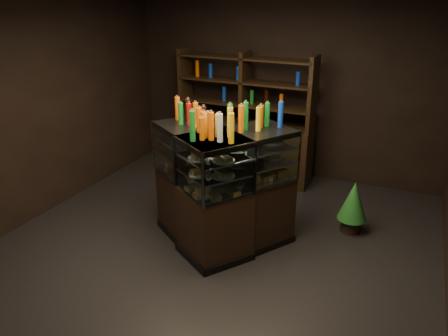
% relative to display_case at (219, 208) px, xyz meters
% --- Properties ---
extents(ground, '(5.00, 5.00, 0.00)m').
position_rel_display_case_xyz_m(ground, '(-0.03, 0.02, -0.48)').
color(ground, black).
rests_on(ground, ground).
extents(room_shell, '(5.02, 5.02, 3.01)m').
position_rel_display_case_xyz_m(room_shell, '(-0.03, 0.02, 1.47)').
color(room_shell, black).
rests_on(room_shell, ground).
extents(display_case, '(1.75, 1.45, 1.42)m').
position_rel_display_case_xyz_m(display_case, '(0.00, 0.00, 0.00)').
color(display_case, black).
rests_on(display_case, ground).
extents(food_display, '(1.35, 1.10, 0.44)m').
position_rel_display_case_xyz_m(food_display, '(0.00, -0.01, 0.58)').
color(food_display, '#C79547').
rests_on(food_display, display_case).
extents(bottles_top, '(1.18, 0.96, 0.30)m').
position_rel_display_case_xyz_m(bottles_top, '(-0.00, 0.00, 1.07)').
color(bottles_top, '#B20C0A').
rests_on(bottles_top, display_case).
extents(potted_conifer, '(0.36, 0.36, 0.77)m').
position_rel_display_case_xyz_m(potted_conifer, '(1.39, 0.95, -0.04)').
color(potted_conifer, black).
rests_on(potted_conifer, ground).
extents(back_shelving, '(2.18, 0.48, 2.00)m').
position_rel_display_case_xyz_m(back_shelving, '(-0.52, 2.07, 0.14)').
color(back_shelving, black).
rests_on(back_shelving, ground).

